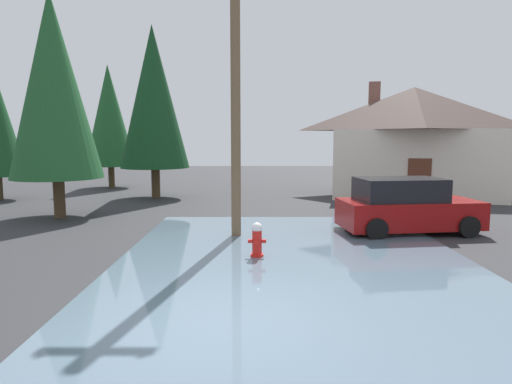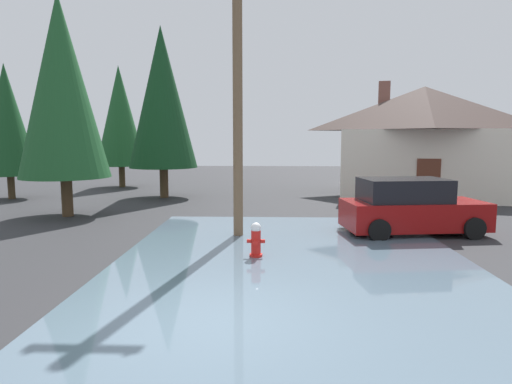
{
  "view_description": "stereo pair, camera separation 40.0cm",
  "coord_description": "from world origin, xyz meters",
  "px_view_note": "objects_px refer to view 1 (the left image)",
  "views": [
    {
      "loc": [
        0.51,
        -6.72,
        2.89
      ],
      "look_at": [
        0.5,
        4.92,
        1.49
      ],
      "focal_mm": 31.26,
      "sensor_mm": 36.0,
      "label": 1
    },
    {
      "loc": [
        0.91,
        -6.71,
        2.89
      ],
      "look_at": [
        0.5,
        4.92,
        1.49
      ],
      "focal_mm": 31.26,
      "sensor_mm": 36.0,
      "label": 2
    }
  ],
  "objects_px": {
    "pine_tree_mid_left": "(54,86)",
    "pine_tree_far_center": "(154,97)",
    "pine_tree_tall_left": "(110,116)",
    "utility_pole": "(236,57)",
    "house": "(413,139)",
    "parked_car": "(407,207)",
    "fire_hydrant": "(258,241)"
  },
  "relations": [
    {
      "from": "fire_hydrant",
      "to": "pine_tree_far_center",
      "type": "distance_m",
      "value": 12.85
    },
    {
      "from": "utility_pole",
      "to": "parked_car",
      "type": "bearing_deg",
      "value": 6.6
    },
    {
      "from": "utility_pole",
      "to": "house",
      "type": "bearing_deg",
      "value": 49.34
    },
    {
      "from": "house",
      "to": "pine_tree_far_center",
      "type": "height_order",
      "value": "pine_tree_far_center"
    },
    {
      "from": "pine_tree_tall_left",
      "to": "fire_hydrant",
      "type": "bearing_deg",
      "value": -61.33
    },
    {
      "from": "pine_tree_far_center",
      "to": "pine_tree_mid_left",
      "type": "bearing_deg",
      "value": -113.45
    },
    {
      "from": "pine_tree_mid_left",
      "to": "pine_tree_far_center",
      "type": "relative_size",
      "value": 0.98
    },
    {
      "from": "utility_pole",
      "to": "house",
      "type": "distance_m",
      "value": 13.38
    },
    {
      "from": "parked_car",
      "to": "pine_tree_mid_left",
      "type": "distance_m",
      "value": 12.76
    },
    {
      "from": "utility_pole",
      "to": "pine_tree_mid_left",
      "type": "distance_m",
      "value": 7.41
    },
    {
      "from": "utility_pole",
      "to": "pine_tree_far_center",
      "type": "relative_size",
      "value": 1.21
    },
    {
      "from": "pine_tree_mid_left",
      "to": "house",
      "type": "bearing_deg",
      "value": 23.84
    },
    {
      "from": "parked_car",
      "to": "fire_hydrant",
      "type": "bearing_deg",
      "value": -147.01
    },
    {
      "from": "fire_hydrant",
      "to": "pine_tree_far_center",
      "type": "xyz_separation_m",
      "value": [
        -4.91,
        11.03,
        4.4
      ]
    },
    {
      "from": "utility_pole",
      "to": "pine_tree_tall_left",
      "type": "xyz_separation_m",
      "value": [
        -7.95,
        13.28,
        -0.97
      ]
    },
    {
      "from": "fire_hydrant",
      "to": "pine_tree_tall_left",
      "type": "height_order",
      "value": "pine_tree_tall_left"
    },
    {
      "from": "house",
      "to": "pine_tree_far_center",
      "type": "relative_size",
      "value": 1.16
    },
    {
      "from": "parked_car",
      "to": "pine_tree_far_center",
      "type": "relative_size",
      "value": 0.53
    },
    {
      "from": "fire_hydrant",
      "to": "pine_tree_mid_left",
      "type": "bearing_deg",
      "value": 142.07
    },
    {
      "from": "house",
      "to": "pine_tree_mid_left",
      "type": "xyz_separation_m",
      "value": [
        -15.22,
        -6.73,
        1.91
      ]
    },
    {
      "from": "parked_car",
      "to": "pine_tree_tall_left",
      "type": "xyz_separation_m",
      "value": [
        -13.15,
        12.68,
        3.38
      ]
    },
    {
      "from": "pine_tree_tall_left",
      "to": "pine_tree_mid_left",
      "type": "bearing_deg",
      "value": -82.51
    },
    {
      "from": "utility_pole",
      "to": "parked_car",
      "type": "height_order",
      "value": "utility_pole"
    },
    {
      "from": "fire_hydrant",
      "to": "pine_tree_tall_left",
      "type": "xyz_separation_m",
      "value": [
        -8.56,
        15.66,
        3.75
      ]
    },
    {
      "from": "pine_tree_tall_left",
      "to": "pine_tree_mid_left",
      "type": "height_order",
      "value": "pine_tree_mid_left"
    },
    {
      "from": "utility_pole",
      "to": "pine_tree_tall_left",
      "type": "bearing_deg",
      "value": 120.92
    },
    {
      "from": "house",
      "to": "pine_tree_mid_left",
      "type": "bearing_deg",
      "value": -156.16
    },
    {
      "from": "utility_pole",
      "to": "house",
      "type": "height_order",
      "value": "utility_pole"
    },
    {
      "from": "pine_tree_far_center",
      "to": "pine_tree_tall_left",
      "type": "bearing_deg",
      "value": 128.3
    },
    {
      "from": "pine_tree_tall_left",
      "to": "utility_pole",
      "type": "bearing_deg",
      "value": -59.08
    },
    {
      "from": "pine_tree_far_center",
      "to": "utility_pole",
      "type": "bearing_deg",
      "value": -63.58
    },
    {
      "from": "house",
      "to": "pine_tree_mid_left",
      "type": "distance_m",
      "value": 16.75
    }
  ]
}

